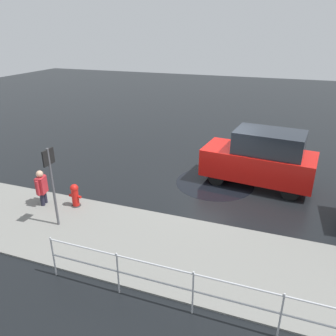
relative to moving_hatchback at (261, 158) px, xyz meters
The scene contains 8 objects.
ground_plane 1.95m from the moving_hatchback, 21.54° to the left, with size 60.00×60.00×0.00m, color black.
kerb_strip 5.15m from the moving_hatchback, 72.23° to the left, with size 24.00×3.20×0.04m, color slate.
moving_hatchback is the anchor object (origin of this frame).
fire_hydrant 6.55m from the moving_hatchback, 34.70° to the left, with size 0.42×0.31×0.80m.
pedestrian 7.54m from the moving_hatchback, 31.73° to the left, with size 0.32×0.56×1.22m.
metal_railing 6.63m from the moving_hatchback, 84.37° to the left, with size 6.64×0.04×1.05m.
sign_post 7.12m from the moving_hatchback, 42.79° to the left, with size 0.07×0.44×2.40m.
puddle_patch 1.89m from the moving_hatchback, 16.58° to the left, with size 2.88×2.88×0.01m, color black.
Camera 1 is at (-2.11, 10.80, 5.32)m, focal length 35.00 mm.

